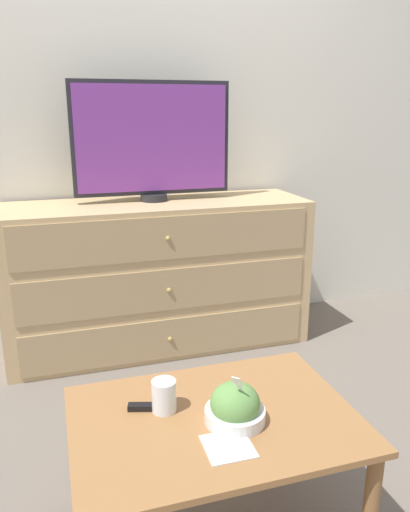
{
  "coord_description": "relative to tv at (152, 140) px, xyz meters",
  "views": [
    {
      "loc": [
        -0.47,
        -2.78,
        1.26
      ],
      "look_at": [
        0.01,
        -1.24,
        0.78
      ],
      "focal_mm": 35.0,
      "sensor_mm": 36.0,
      "label": 1
    }
  ],
  "objects": [
    {
      "name": "drink_cup",
      "position": [
        -0.25,
        -1.3,
        -0.66
      ],
      "size": [
        0.07,
        0.07,
        0.1
      ],
      "color": "beige",
      "rests_on": "coffee_table"
    },
    {
      "name": "dresser",
      "position": [
        0.0,
        -0.05,
        -0.71
      ],
      "size": [
        1.58,
        0.5,
        0.79
      ],
      "color": "tan",
      "rests_on": "ground_plane"
    },
    {
      "name": "takeout_bowl",
      "position": [
        -0.07,
        -1.41,
        -0.66
      ],
      "size": [
        0.17,
        0.17,
        0.17
      ],
      "color": "silver",
      "rests_on": "coffee_table"
    },
    {
      "name": "tv",
      "position": [
        0.0,
        0.0,
        0.0
      ],
      "size": [
        0.81,
        0.14,
        0.6
      ],
      "color": "#232328",
      "rests_on": "dresser"
    },
    {
      "name": "napkin",
      "position": [
        -0.12,
        -1.52,
        -0.7
      ],
      "size": [
        0.13,
        0.13,
        0.0
      ],
      "color": "silver",
      "rests_on": "coffee_table"
    },
    {
      "name": "ground_plane",
      "position": [
        -0.04,
        0.22,
        -1.1
      ],
      "size": [
        12.0,
        12.0,
        0.0
      ],
      "primitive_type": "plane",
      "color": "#70665B"
    },
    {
      "name": "wall_back",
      "position": [
        -0.04,
        0.25,
        0.2
      ],
      "size": [
        12.0,
        0.05,
        2.6
      ],
      "color": "silver",
      "rests_on": "ground_plane"
    },
    {
      "name": "coffee_table",
      "position": [
        -0.12,
        -1.38,
        -0.76
      ],
      "size": [
        0.82,
        0.58,
        0.4
      ],
      "color": "#9E6B3D",
      "rests_on": "ground_plane"
    },
    {
      "name": "remote_control",
      "position": [
        -0.28,
        -1.29,
        -0.69
      ],
      "size": [
        0.14,
        0.06,
        0.02
      ],
      "color": "black",
      "rests_on": "coffee_table"
    }
  ]
}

